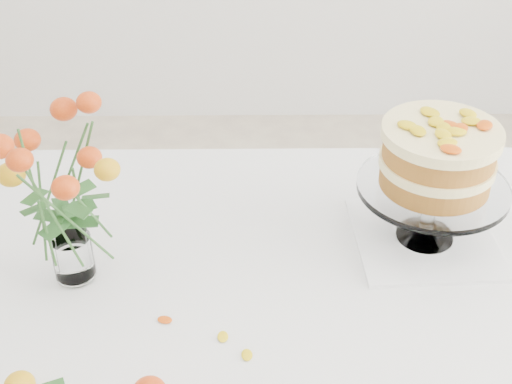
% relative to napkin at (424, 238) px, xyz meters
% --- Properties ---
extents(table, '(1.43, 0.93, 0.76)m').
position_rel_napkin_xyz_m(table, '(-0.37, -0.12, -0.09)').
color(table, '#A77B61').
rests_on(table, ground).
extents(napkin, '(0.28, 0.28, 0.01)m').
position_rel_napkin_xyz_m(napkin, '(0.00, 0.00, 0.00)').
color(napkin, white).
rests_on(napkin, table).
extents(cake_stand, '(0.28, 0.28, 0.25)m').
position_rel_napkin_xyz_m(cake_stand, '(0.00, 0.00, 0.17)').
color(cake_stand, silver).
rests_on(cake_stand, napkin).
extents(rose_vase, '(0.30, 0.30, 0.37)m').
position_rel_napkin_xyz_m(rose_vase, '(-0.66, -0.10, 0.21)').
color(rose_vase, silver).
rests_on(rose_vase, table).
extents(stray_petal_a, '(0.03, 0.02, 0.00)m').
position_rel_napkin_xyz_m(stray_petal_a, '(-0.49, -0.22, -0.00)').
color(stray_petal_a, yellow).
rests_on(stray_petal_a, table).
extents(stray_petal_b, '(0.03, 0.02, 0.00)m').
position_rel_napkin_xyz_m(stray_petal_b, '(-0.39, -0.26, -0.00)').
color(stray_petal_b, yellow).
rests_on(stray_petal_b, table).
extents(stray_petal_c, '(0.03, 0.02, 0.00)m').
position_rel_napkin_xyz_m(stray_petal_c, '(-0.35, -0.30, -0.00)').
color(stray_petal_c, yellow).
rests_on(stray_petal_c, table).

